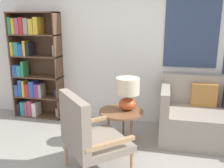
% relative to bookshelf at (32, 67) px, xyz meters
% --- Properties ---
extents(wall_back, '(6.40, 0.08, 2.70)m').
position_rel_bookshelf_xyz_m(wall_back, '(1.63, 0.19, 0.46)').
color(wall_back, white).
rests_on(wall_back, ground_plane).
extents(bookshelf, '(0.86, 0.30, 1.83)m').
position_rel_bookshelf_xyz_m(bookshelf, '(0.00, 0.00, 0.00)').
color(bookshelf, brown).
rests_on(bookshelf, ground_plane).
extents(armchair, '(0.91, 0.92, 0.95)m').
position_rel_bookshelf_xyz_m(armchair, '(1.49, -1.50, -0.38)').
color(armchair, tan).
rests_on(armchair, ground_plane).
extents(couch, '(1.68, 0.89, 0.91)m').
position_rel_bookshelf_xyz_m(couch, '(3.09, -0.28, -0.55)').
color(couch, '#9E9384').
rests_on(couch, ground_plane).
extents(side_table, '(0.60, 0.60, 0.51)m').
position_rel_bookshelf_xyz_m(side_table, '(1.73, -0.75, -0.43)').
color(side_table, brown).
rests_on(side_table, ground_plane).
extents(table_lamp, '(0.32, 0.32, 0.45)m').
position_rel_bookshelf_xyz_m(table_lamp, '(1.81, -0.69, -0.12)').
color(table_lamp, '#C65128').
rests_on(table_lamp, side_table).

